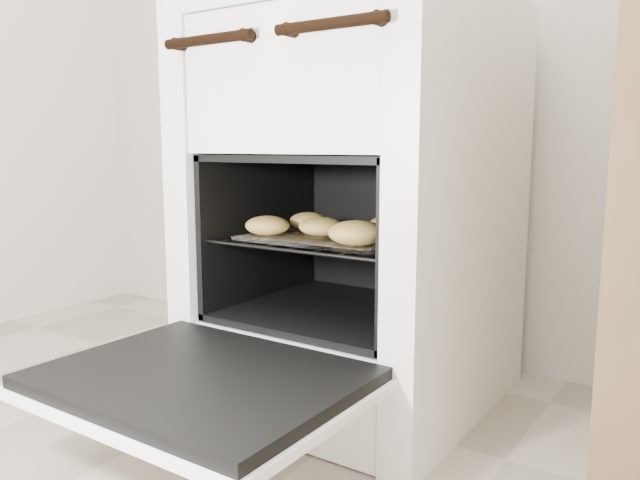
% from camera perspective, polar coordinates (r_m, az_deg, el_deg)
% --- Properties ---
extents(stove, '(0.64, 0.71, 0.98)m').
position_cam_1_polar(stove, '(1.53, 3.27, 2.69)').
color(stove, white).
rests_on(stove, ground).
extents(oven_door, '(0.57, 0.45, 0.04)m').
position_cam_1_polar(oven_door, '(1.17, -10.81, -12.66)').
color(oven_door, black).
rests_on(oven_door, stove).
extents(oven_rack, '(0.46, 0.45, 0.01)m').
position_cam_1_polar(oven_rack, '(1.47, 1.85, 0.19)').
color(oven_rack, black).
rests_on(oven_rack, stove).
extents(foil_sheet, '(0.36, 0.32, 0.01)m').
position_cam_1_polar(foil_sheet, '(1.46, 1.41, 0.34)').
color(foil_sheet, white).
rests_on(foil_sheet, oven_rack).
extents(baked_rolls, '(0.39, 0.35, 0.05)m').
position_cam_1_polar(baked_rolls, '(1.41, 1.38, 1.18)').
color(baked_rolls, tan).
rests_on(baked_rolls, foil_sheet).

